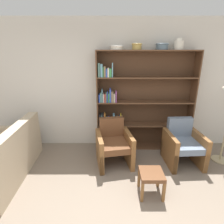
{
  "coord_description": "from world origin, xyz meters",
  "views": [
    {
      "loc": [
        -0.14,
        -1.34,
        2.02
      ],
      "look_at": [
        -0.13,
        1.94,
        0.95
      ],
      "focal_mm": 28.0,
      "sensor_mm": 36.0,
      "label": 1
    }
  ],
  "objects": [
    {
      "name": "bowl_stoneware",
      "position": [
        0.84,
        2.27,
        2.19
      ],
      "size": [
        0.25,
        0.25,
        0.12
      ],
      "color": "slate",
      "rests_on": "bookshelf"
    },
    {
      "name": "armchair_cushioned",
      "position": [
        1.23,
        1.66,
        0.39
      ],
      "size": [
        0.68,
        0.71,
        0.85
      ],
      "rotation": [
        0.0,
        0.0,
        3.2
      ],
      "color": "brown",
      "rests_on": "ground"
    },
    {
      "name": "vase_tall",
      "position": [
        1.15,
        2.27,
        2.21
      ],
      "size": [
        0.19,
        0.19,
        0.21
      ],
      "color": "silver",
      "rests_on": "bookshelf"
    },
    {
      "name": "armchair_leather",
      "position": [
        -0.11,
        1.66,
        0.39
      ],
      "size": [
        0.76,
        0.79,
        0.85
      ],
      "rotation": [
        0.0,
        0.0,
        3.33
      ],
      "color": "brown",
      "rests_on": "ground"
    },
    {
      "name": "bowl_slate",
      "position": [
        0.34,
        2.27,
        2.19
      ],
      "size": [
        0.21,
        0.21,
        0.12
      ],
      "color": "tan",
      "rests_on": "bookshelf"
    },
    {
      "name": "bookshelf",
      "position": [
        0.38,
        2.29,
        0.98
      ],
      "size": [
        2.05,
        0.3,
        2.12
      ],
      "color": "brown",
      "rests_on": "ground"
    },
    {
      "name": "footstool",
      "position": [
        0.45,
        0.82,
        0.31
      ],
      "size": [
        0.35,
        0.35,
        0.38
      ],
      "color": "brown",
      "rests_on": "ground"
    },
    {
      "name": "bowl_copper",
      "position": [
        -0.05,
        2.27,
        2.16
      ],
      "size": [
        0.27,
        0.27,
        0.07
      ],
      "color": "silver",
      "rests_on": "bookshelf"
    },
    {
      "name": "couch",
      "position": [
        -2.01,
        1.24,
        0.31
      ],
      "size": [
        0.95,
        1.78,
        0.9
      ],
      "rotation": [
        0.0,
        0.0,
        1.63
      ],
      "color": "tan",
      "rests_on": "ground"
    },
    {
      "name": "wall_back",
      "position": [
        0.0,
        2.46,
        1.38
      ],
      "size": [
        12.0,
        0.06,
        2.75
      ],
      "color": "silver",
      "rests_on": "ground"
    }
  ]
}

